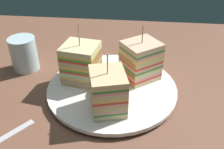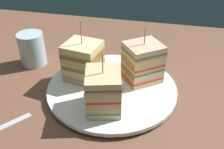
{
  "view_description": "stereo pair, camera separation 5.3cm",
  "coord_description": "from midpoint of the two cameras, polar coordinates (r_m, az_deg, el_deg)",
  "views": [
    {
      "loc": [
        4.72,
        -43.9,
        33.86
      ],
      "look_at": [
        0.0,
        0.0,
        4.5
      ],
      "focal_mm": 40.72,
      "sensor_mm": 36.0,
      "label": 1
    },
    {
      "loc": [
        9.95,
        -43.02,
        33.86
      ],
      "look_at": [
        0.0,
        0.0,
        4.5
      ],
      "focal_mm": 40.72,
      "sensor_mm": 36.0,
      "label": 2
    }
  ],
  "objects": [
    {
      "name": "sandwich_wedge_1",
      "position": [
        0.55,
        -9.62,
        2.45
      ],
      "size": [
        8.34,
        7.86,
        13.47
      ],
      "rotation": [
        0.0,
        0.0,
        6.12
      ],
      "color": "#EABF8A",
      "rests_on": "plate"
    },
    {
      "name": "drinking_glass",
      "position": [
        0.66,
        -21.26,
        3.81
      ],
      "size": [
        6.33,
        6.33,
        8.2
      ],
      "color": "silver",
      "rests_on": "ground_plane"
    },
    {
      "name": "chip_pile",
      "position": [
        0.53,
        -4.05,
        -2.71
      ],
      "size": [
        8.48,
        6.94,
        2.35
      ],
      "color": "#E4D179",
      "rests_on": "plate"
    },
    {
      "name": "sandwich_wedge_0",
      "position": [
        0.55,
        3.7,
        3.0
      ],
      "size": [
        9.74,
        9.57,
        12.56
      ],
      "rotation": [
        0.0,
        0.0,
        3.79
      ],
      "color": "beige",
      "rests_on": "plate"
    },
    {
      "name": "plate",
      "position": [
        0.55,
        -2.76,
        -3.21
      ],
      "size": [
        27.76,
        27.76,
        1.5
      ],
      "color": "white",
      "rests_on": "ground_plane"
    },
    {
      "name": "ground_plane",
      "position": [
        0.56,
        -2.71,
        -4.69
      ],
      "size": [
        125.36,
        83.76,
        1.8
      ],
      "primitive_type": "cube",
      "color": "brown"
    },
    {
      "name": "sandwich_wedge_2",
      "position": [
        0.47,
        -3.75,
        -3.93
      ],
      "size": [
        7.95,
        8.71,
        11.94
      ],
      "rotation": [
        0.0,
        0.0,
        8.12
      ],
      "color": "beige",
      "rests_on": "plate"
    }
  ]
}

